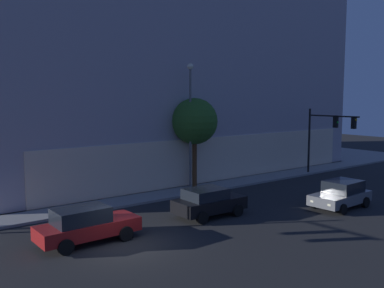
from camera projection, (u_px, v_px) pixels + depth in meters
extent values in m
plane|color=black|center=(127.00, 247.00, 19.07)|extent=(120.00, 120.00, 0.00)
cube|color=#4C4C51|center=(146.00, 163.00, 42.64)|extent=(33.63, 23.07, 0.15)
cube|color=beige|center=(218.00, 158.00, 33.65)|extent=(29.91, 0.60, 3.46)
cube|color=#AFA4AC|center=(145.00, 77.00, 41.69)|extent=(33.23, 22.67, 17.04)
cylinder|color=black|center=(309.00, 140.00, 37.04)|extent=(0.18, 0.18, 5.58)
cylinder|color=black|center=(333.00, 116.00, 34.95)|extent=(0.14, 4.69, 0.12)
cube|color=black|center=(336.00, 122.00, 34.82)|extent=(0.32, 0.32, 0.90)
sphere|color=green|center=(338.00, 122.00, 34.68)|extent=(0.18, 0.18, 0.18)
cube|color=black|center=(354.00, 123.00, 33.53)|extent=(0.32, 0.32, 0.90)
sphere|color=yellow|center=(356.00, 120.00, 33.35)|extent=(0.18, 0.18, 0.18)
cylinder|color=slate|center=(190.00, 130.00, 30.09)|extent=(0.16, 0.16, 8.55)
sphere|color=#F9EFC6|center=(190.00, 67.00, 29.60)|extent=(0.44, 0.44, 0.44)
cylinder|color=brown|center=(195.00, 163.00, 31.15)|extent=(0.34, 0.34, 3.47)
sphere|color=#2F5F20|center=(195.00, 121.00, 30.81)|extent=(3.38, 3.38, 3.38)
cube|color=maroon|center=(88.00, 228.00, 19.59)|extent=(4.73, 1.87, 0.65)
cube|color=black|center=(81.00, 215.00, 19.30)|extent=(2.46, 1.65, 0.70)
cube|color=#F9F4CC|center=(126.00, 217.00, 21.43)|extent=(0.12, 0.20, 0.12)
cube|color=#F9F4CC|center=(137.00, 222.00, 20.60)|extent=(0.12, 0.20, 0.12)
cylinder|color=black|center=(108.00, 225.00, 21.23)|extent=(0.70, 0.25, 0.70)
cylinder|color=black|center=(126.00, 234.00, 19.84)|extent=(0.70, 0.25, 0.70)
cylinder|color=black|center=(51.00, 236.00, 19.42)|extent=(0.70, 0.25, 0.70)
cylinder|color=black|center=(66.00, 247.00, 18.04)|extent=(0.70, 0.25, 0.70)
cube|color=black|center=(210.00, 204.00, 23.90)|extent=(4.13, 1.95, 0.71)
cube|color=black|center=(205.00, 194.00, 23.65)|extent=(2.25, 1.74, 0.58)
cube|color=#F9F4CC|center=(229.00, 197.00, 25.55)|extent=(0.12, 0.20, 0.12)
cube|color=#F9F4CC|center=(242.00, 201.00, 24.64)|extent=(0.12, 0.20, 0.12)
cylinder|color=black|center=(216.00, 204.00, 25.46)|extent=(0.69, 0.25, 0.69)
cylinder|color=black|center=(238.00, 210.00, 23.94)|extent=(0.69, 0.25, 0.69)
cylinder|color=black|center=(182.00, 210.00, 23.94)|extent=(0.69, 0.25, 0.69)
cylinder|color=black|center=(202.00, 218.00, 22.43)|extent=(0.69, 0.25, 0.69)
cube|color=slate|center=(340.00, 198.00, 25.73)|extent=(4.26, 2.08, 0.62)
cube|color=black|center=(343.00, 186.00, 25.85)|extent=(2.27, 1.80, 0.71)
cube|color=#F9F4CC|center=(330.00, 205.00, 23.99)|extent=(0.13, 0.20, 0.12)
cube|color=#F9F4CC|center=(312.00, 201.00, 24.86)|extent=(0.13, 0.20, 0.12)
cylinder|color=black|center=(343.00, 209.00, 24.21)|extent=(0.65, 0.27, 0.64)
cylinder|color=black|center=(314.00, 203.00, 25.66)|extent=(0.65, 0.27, 0.64)
cylinder|color=black|center=(365.00, 202.00, 25.86)|extent=(0.65, 0.27, 0.64)
cylinder|color=black|center=(337.00, 197.00, 27.31)|extent=(0.65, 0.27, 0.64)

